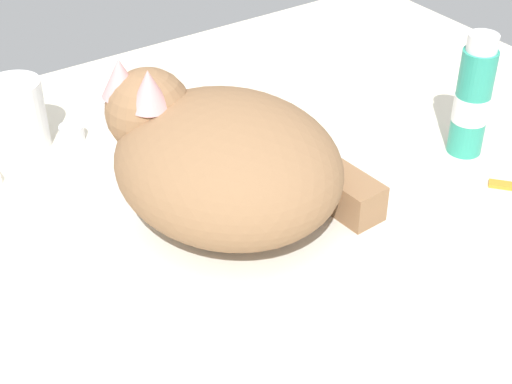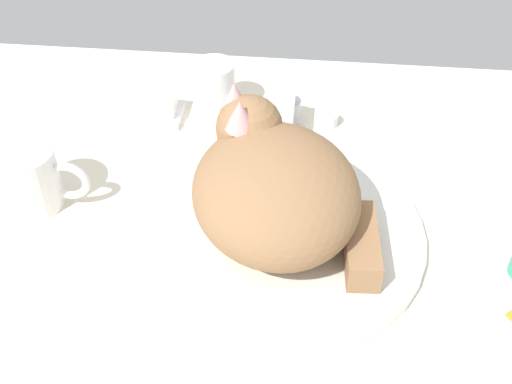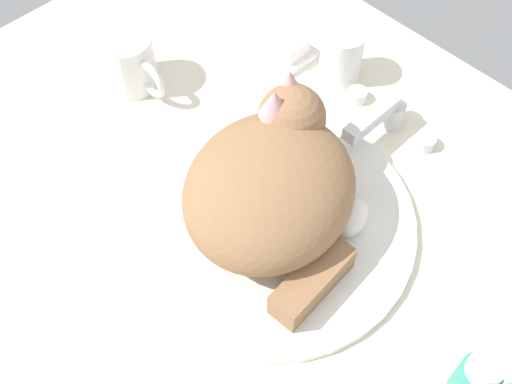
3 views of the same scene
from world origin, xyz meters
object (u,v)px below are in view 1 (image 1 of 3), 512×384
(faucet, at_px, (124,111))
(cat, at_px, (221,159))
(rinse_cup, at_px, (18,115))
(toothpaste_bottle, at_px, (472,99))

(faucet, xyz_separation_m, cat, (-0.00, -0.21, 0.05))
(rinse_cup, bearing_deg, faucet, -17.39)
(faucet, height_order, rinse_cup, rinse_cup)
(rinse_cup, bearing_deg, toothpaste_bottle, -35.31)
(cat, xyz_separation_m, rinse_cup, (-0.11, 0.25, -0.04))
(cat, xyz_separation_m, toothpaste_bottle, (0.29, -0.04, -0.01))
(rinse_cup, height_order, toothpaste_bottle, toothpaste_bottle)
(cat, distance_m, rinse_cup, 0.27)
(rinse_cup, distance_m, toothpaste_bottle, 0.49)
(faucet, relative_size, toothpaste_bottle, 1.06)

